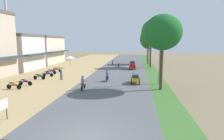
{
  "coord_description": "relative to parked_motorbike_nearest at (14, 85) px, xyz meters",
  "views": [
    {
      "loc": [
        2.86,
        -9.89,
        5.4
      ],
      "look_at": [
        -0.53,
        16.46,
        1.45
      ],
      "focal_mm": 30.29,
      "sensor_mm": 36.0,
      "label": 1
    }
  ],
  "objects": [
    {
      "name": "shophouse_far",
      "position": [
        -9.07,
        25.72,
        2.91
      ],
      "size": [
        7.63,
        10.75,
        6.9
      ],
      "color": "beige",
      "rests_on": "ground"
    },
    {
      "name": "vendor_umbrella",
      "position": [
        0.14,
        18.18,
        1.75
      ],
      "size": [
        2.2,
        2.2,
        2.52
      ],
      "color": "#99999E",
      "rests_on": "dirt_shoulder"
    },
    {
      "name": "parked_motorbike_fifth",
      "position": [
        -0.35,
        10.29,
        0.0
      ],
      "size": [
        1.8,
        0.54,
        0.94
      ],
      "color": "black",
      "rests_on": "dirt_shoulder"
    },
    {
      "name": "utility_pole_near",
      "position": [
        18.67,
        20.74,
        3.67
      ],
      "size": [
        1.8,
        0.2,
        8.07
      ],
      "color": "brown",
      "rests_on": "ground"
    },
    {
      "name": "motorbike_ahead_fifth",
      "position": [
        8.2,
        25.0,
        0.02
      ],
      "size": [
        0.54,
        1.8,
        0.94
      ],
      "color": "black",
      "rests_on": "road_strip"
    },
    {
      "name": "median_tree_nearest",
      "position": [
        16.57,
        1.97,
        5.85
      ],
      "size": [
        4.14,
        4.14,
        8.32
      ],
      "color": "#4C351E",
      "rests_on": "median_strip"
    },
    {
      "name": "median_tree_third",
      "position": [
        16.58,
        27.39,
        5.57
      ],
      "size": [
        4.02,
        4.02,
        8.47
      ],
      "color": "#4C351E",
      "rests_on": "median_strip"
    },
    {
      "name": "median_tree_second",
      "position": [
        16.76,
        21.23,
        6.76
      ],
      "size": [
        4.09,
        4.09,
        9.86
      ],
      "color": "#4C351E",
      "rests_on": "median_strip"
    },
    {
      "name": "ground_plane",
      "position": [
        10.91,
        -9.53,
        -0.55
      ],
      "size": [
        180.0,
        180.0,
        0.0
      ],
      "primitive_type": "plane",
      "color": "#7A6B4C"
    },
    {
      "name": "streetlamp_near",
      "position": [
        16.71,
        4.89,
        3.8
      ],
      "size": [
        3.16,
        0.2,
        7.41
      ],
      "color": "gray",
      "rests_on": "median_strip"
    },
    {
      "name": "motorbike_ahead_fourth",
      "position": [
        10.08,
        20.52,
        0.02
      ],
      "size": [
        0.54,
        1.8,
        0.94
      ],
      "color": "black",
      "rests_on": "road_strip"
    },
    {
      "name": "motorbike_ahead_third",
      "position": [
        9.88,
        5.65,
        0.3
      ],
      "size": [
        0.54,
        1.8,
        1.66
      ],
      "color": "black",
      "rests_on": "road_strip"
    },
    {
      "name": "streetlamp_mid",
      "position": [
        16.71,
        24.53,
        3.8
      ],
      "size": [
        3.16,
        0.2,
        7.41
      ],
      "color": "gray",
      "rests_on": "median_strip"
    },
    {
      "name": "street_signboard",
      "position": [
        4.89,
        -8.39,
        0.55
      ],
      "size": [
        0.06,
        1.3,
        1.5
      ],
      "color": "#262628",
      "rests_on": "dirt_shoulder"
    },
    {
      "name": "road_strip",
      "position": [
        10.91,
        -9.53,
        -0.51
      ],
      "size": [
        9.0,
        140.0,
        0.08
      ],
      "primitive_type": "cube",
      "color": "#565659",
      "rests_on": "ground"
    },
    {
      "name": "motorbike_ahead_second",
      "position": [
        7.92,
        0.69,
        0.3
      ],
      "size": [
        0.54,
        1.8,
        1.66
      ],
      "color": "black",
      "rests_on": "road_strip"
    },
    {
      "name": "parked_motorbike_fourth",
      "position": [
        0.19,
        7.99,
        0.0
      ],
      "size": [
        1.8,
        0.54,
        0.94
      ],
      "color": "black",
      "rests_on": "dirt_shoulder"
    },
    {
      "name": "pedestrian_on_shoulder",
      "position": [
        3.26,
        5.81,
        0.41
      ],
      "size": [
        0.43,
        0.37,
        1.62
      ],
      "color": "#33333D",
      "rests_on": "dirt_shoulder"
    },
    {
      "name": "car_sedan_yellow",
      "position": [
        13.72,
        4.82,
        0.19
      ],
      "size": [
        1.1,
        2.26,
        1.19
      ],
      "color": "gold",
      "rests_on": "road_strip"
    },
    {
      "name": "shophouse_mid",
      "position": [
        -9.07,
        14.79,
        2.91
      ],
      "size": [
        8.37,
        8.27,
        6.9
      ],
      "color": "silver",
      "rests_on": "ground"
    },
    {
      "name": "parked_motorbike_third",
      "position": [
        0.01,
        5.7,
        0.0
      ],
      "size": [
        1.8,
        0.54,
        0.94
      ],
      "color": "black",
      "rests_on": "dirt_shoulder"
    },
    {
      "name": "parked_motorbike_second",
      "position": [
        0.23,
        1.87,
        0.0
      ],
      "size": [
        1.8,
        0.54,
        0.94
      ],
      "color": "black",
      "rests_on": "dirt_shoulder"
    },
    {
      "name": "parked_motorbike_nearest",
      "position": [
        0.0,
        0.0,
        0.0
      ],
      "size": [
        1.8,
        0.54,
        0.94
      ],
      "color": "black",
      "rests_on": "dirt_shoulder"
    },
    {
      "name": "streetlamp_far",
      "position": [
        16.71,
        34.11,
        3.74
      ],
      "size": [
        3.16,
        0.2,
        7.29
      ],
      "color": "gray",
      "rests_on": "median_strip"
    },
    {
      "name": "parked_motorbike_sixth",
      "position": [
        -0.17,
        12.27,
        0.0
      ],
      "size": [
        1.8,
        0.54,
        0.94
      ],
      "color": "black",
      "rests_on": "dirt_shoulder"
    },
    {
      "name": "car_van_red",
      "position": [
        13.08,
        17.59,
        0.47
      ],
      "size": [
        1.19,
        2.41,
        1.67
      ],
      "color": "red",
      "rests_on": "road_strip"
    }
  ]
}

